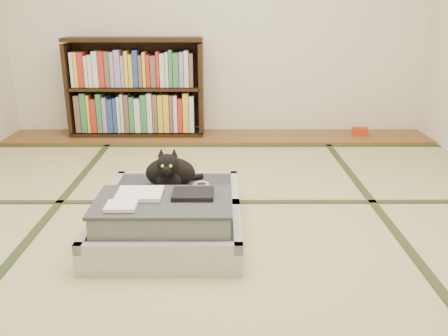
{
  "coord_description": "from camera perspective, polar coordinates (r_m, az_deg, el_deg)",
  "views": [
    {
      "loc": [
        0.04,
        -2.4,
        1.18
      ],
      "look_at": [
        0.05,
        0.35,
        0.25
      ],
      "focal_mm": 38.0,
      "sensor_mm": 36.0,
      "label": 1
    }
  ],
  "objects": [
    {
      "name": "floor",
      "position": [
        2.67,
        -1.06,
        -7.51
      ],
      "size": [
        4.5,
        4.5,
        0.0
      ],
      "primitive_type": "plane",
      "color": "tan",
      "rests_on": "ground"
    },
    {
      "name": "wood_strip",
      "position": [
        4.55,
        -0.69,
        3.79
      ],
      "size": [
        4.0,
        0.5,
        0.02
      ],
      "primitive_type": "cube",
      "color": "brown",
      "rests_on": "ground"
    },
    {
      "name": "red_item",
      "position": [
        4.76,
        16.05,
        4.27
      ],
      "size": [
        0.17,
        0.13,
        0.07
      ],
      "primitive_type": "cube",
      "rotation": [
        0.0,
        0.0,
        -0.3
      ],
      "color": "#B12E0E",
      "rests_on": "wood_strip"
    },
    {
      "name": "tatami_borders",
      "position": [
        3.12,
        -0.93,
        -3.43
      ],
      "size": [
        4.0,
        4.5,
        0.01
      ],
      "color": "#2D381E",
      "rests_on": "ground"
    },
    {
      "name": "bookcase",
      "position": [
        4.6,
        -10.54,
        9.27
      ],
      "size": [
        1.26,
        0.29,
        0.92
      ],
      "color": "black",
      "rests_on": "wood_strip"
    },
    {
      "name": "suitcase",
      "position": [
        2.62,
        -6.64,
        -5.61
      ],
      "size": [
        0.77,
        1.03,
        0.3
      ],
      "color": "#B1B1B6",
      "rests_on": "floor"
    },
    {
      "name": "cat",
      "position": [
        2.84,
        -6.5,
        -0.53
      ],
      "size": [
        0.34,
        0.35,
        0.28
      ],
      "color": "black",
      "rests_on": "suitcase"
    },
    {
      "name": "cable_coil",
      "position": [
        2.88,
        -2.79,
        -2.05
      ],
      "size": [
        0.11,
        0.11,
        0.03
      ],
      "color": "white",
      "rests_on": "suitcase"
    },
    {
      "name": "hanger",
      "position": [
        3.21,
        -6.81,
        -2.86
      ],
      "size": [
        0.4,
        0.22,
        0.01
      ],
      "color": "black",
      "rests_on": "floor"
    }
  ]
}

